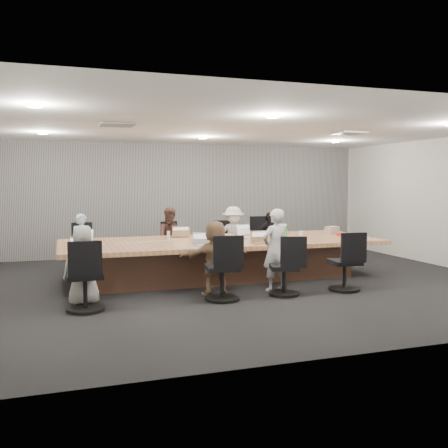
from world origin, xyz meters
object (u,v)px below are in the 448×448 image
object	(u,v)px
conference_table	(222,257)
bottle_clear	(168,236)
chair_2	(228,247)
person_2	(233,236)
laptop_6	(263,243)
chair_0	(82,252)
chair_4	(85,281)
bottle_green_right	(285,232)
person_4	(84,265)
chair_3	(263,243)
laptop_2	(242,234)
chair_5	(222,273)
person_5	(215,258)
person_6	(275,250)
person_3	(269,238)
person_1	(171,238)
laptop_1	(177,236)
chair_1	(168,249)
mug_brown	(96,243)
laptop_0	(83,240)
laptop_5	(206,246)
chair_7	(345,267)
chair_6	(284,272)
snack_packet	(341,235)
bottle_green_left	(77,238)
canvas_bag	(332,230)
laptop_4	(82,251)
stapler	(213,243)
laptop_3	(279,233)
person_0	(82,244)

from	to	relation	value
conference_table	bottle_clear	xyz separation A→B (m)	(-1.03, 0.06, 0.44)
chair_2	person_2	world-z (taller)	person_2
laptop_6	chair_0	bearing A→B (deg)	139.61
chair_4	bottle_green_right	distance (m)	4.14
chair_2	chair_4	world-z (taller)	chair_4
chair_0	person_4	bearing A→B (deg)	80.85
chair_3	laptop_2	bearing A→B (deg)	45.72
chair_5	person_5	bearing A→B (deg)	98.07
person_6	laptop_6	bearing A→B (deg)	-103.42
person_4	person_6	world-z (taller)	person_6
chair_3	person_3	xyz separation A→B (m)	(0.00, -0.35, 0.15)
person_1	laptop_1	xyz separation A→B (m)	(0.00, -0.55, 0.10)
person_2	laptop_6	bearing A→B (deg)	-82.85
chair_1	chair_5	bearing A→B (deg)	74.60
mug_brown	person_3	bearing A→B (deg)	21.98
laptop_0	laptop_5	xyz separation A→B (m)	(1.95, -1.60, 0.00)
chair_7	person_4	world-z (taller)	person_4
chair_4	laptop_2	world-z (taller)	chair_4
laptop_5	chair_6	bearing A→B (deg)	-26.37
person_4	laptop_5	bearing A→B (deg)	-162.67
mug_brown	snack_packet	distance (m)	4.92
chair_3	person_3	distance (m)	0.38
bottle_green_left	chair_6	bearing A→B (deg)	-31.03
canvas_bag	person_3	bearing A→B (deg)	135.19
laptop_6	person_3	bearing A→B (deg)	63.07
laptop_5	snack_packet	xyz separation A→B (m)	(3.13, 0.75, 0.01)
laptop_6	bottle_green_left	world-z (taller)	bottle_green_left
person_4	laptop_4	xyz separation A→B (m)	(0.00, 0.55, 0.15)
person_6	stapler	world-z (taller)	person_6
laptop_6	laptop_1	bearing A→B (deg)	125.81
laptop_3	bottle_clear	world-z (taller)	bottle_clear
chair_0	person_1	distance (m)	1.88
laptop_0	person_4	distance (m)	2.16
conference_table	stapler	distance (m)	0.83
laptop_2	laptop_0	bearing A→B (deg)	-12.39
chair_1	laptop_5	size ratio (longest dim) A/B	2.43
person_4	chair_6	bearing A→B (deg)	175.93
person_0	laptop_4	world-z (taller)	person_0
chair_6	laptop_0	bearing A→B (deg)	156.73
conference_table	laptop_1	xyz separation A→B (m)	(-0.69, 0.80, 0.35)
laptop_3	person_4	bearing A→B (deg)	12.37
chair_5	laptop_0	xyz separation A→B (m)	(-1.95, 2.50, 0.32)
laptop_0	snack_packet	xyz separation A→B (m)	(5.08, -0.85, 0.01)
chair_0	bottle_green_right	distance (m)	4.23
conference_table	person_6	size ratio (longest dim) A/B	4.31
laptop_6	stapler	xyz separation A→B (m)	(-0.87, 0.16, 0.02)
laptop_6	person_2	bearing A→B (deg)	83.78
laptop_1	bottle_green_left	distance (m)	2.05
person_3	chair_0	bearing A→B (deg)	166.00
chair_5	laptop_2	size ratio (longest dim) A/B	2.73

